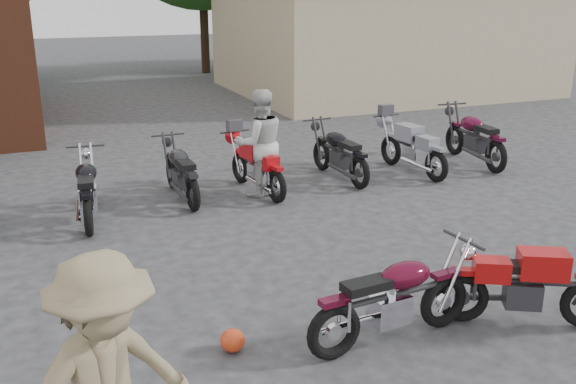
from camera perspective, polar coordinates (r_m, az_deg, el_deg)
name	(u,v)px	position (r m, az deg, el deg)	size (l,w,h in m)	color
ground	(391,337)	(7.05, 9.14, -12.58)	(90.00, 90.00, 0.00)	#2B2B2D
stucco_building	(381,40)	(23.40, 8.28, 13.24)	(10.00, 8.00, 3.50)	tan
vintage_motorcycle	(396,293)	(6.72, 9.54, -8.85)	(1.91, 0.63, 1.11)	#4D091D
sportbike	(530,281)	(7.41, 20.73, -7.42)	(1.80, 0.60, 1.05)	red
helmet	(233,340)	(6.69, -4.95, -13.00)	(0.26, 0.26, 0.24)	red
person_light	(260,143)	(11.18, -2.50, 4.35)	(0.91, 0.71, 1.88)	silver
row_bike_2	(87,186)	(10.53, -17.43, 0.54)	(1.93, 0.64, 1.12)	black
row_bike_3	(181,169)	(11.20, -9.51, 2.06)	(1.88, 0.62, 1.09)	#262628
row_bike_4	(256,163)	(11.45, -2.82, 2.60)	(1.86, 0.61, 1.08)	red
row_bike_5	(339,150)	(12.28, 4.56, 3.74)	(1.95, 0.64, 1.13)	black
row_bike_6	(412,145)	(12.89, 10.96, 4.14)	(1.95, 0.64, 1.13)	#9395A1
row_bike_7	(474,134)	(13.89, 16.23, 4.94)	(2.12, 0.70, 1.23)	#4A0923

